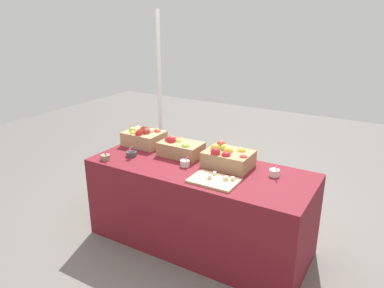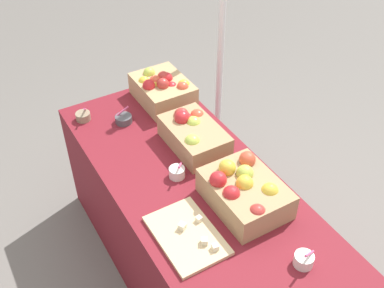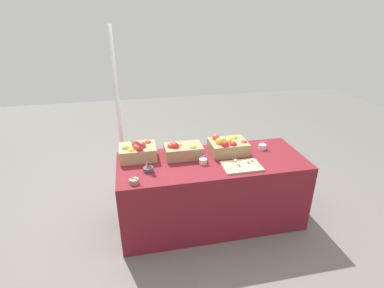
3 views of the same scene
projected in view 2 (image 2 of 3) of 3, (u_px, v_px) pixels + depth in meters
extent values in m
plane|color=slate|center=(197.00, 276.00, 2.73)|extent=(10.00, 10.00, 0.00)
cube|color=maroon|center=(197.00, 236.00, 2.49)|extent=(1.90, 0.76, 0.74)
cube|color=tan|center=(163.00, 91.00, 2.77)|extent=(0.36, 0.28, 0.13)
sphere|color=gold|center=(184.00, 85.00, 2.71)|extent=(0.07, 0.07, 0.07)
sphere|color=#B2C64C|center=(149.00, 73.00, 2.79)|extent=(0.07, 0.07, 0.07)
sphere|color=red|center=(149.00, 86.00, 2.67)|extent=(0.07, 0.07, 0.07)
sphere|color=#B2332D|center=(163.00, 84.00, 2.68)|extent=(0.07, 0.07, 0.07)
sphere|color=#B2332D|center=(163.00, 77.00, 2.74)|extent=(0.07, 0.07, 0.07)
sphere|color=red|center=(172.00, 88.00, 2.72)|extent=(0.07, 0.07, 0.07)
sphere|color=#D14C33|center=(155.00, 81.00, 2.72)|extent=(0.07, 0.07, 0.07)
sphere|color=#D14C33|center=(183.00, 88.00, 2.69)|extent=(0.07, 0.07, 0.07)
sphere|color=red|center=(167.00, 78.00, 2.74)|extent=(0.07, 0.07, 0.07)
sphere|color=gold|center=(155.00, 85.00, 2.71)|extent=(0.07, 0.07, 0.07)
sphere|color=gold|center=(144.00, 82.00, 2.74)|extent=(0.07, 0.07, 0.07)
cube|color=tan|center=(194.00, 136.00, 2.45)|extent=(0.38, 0.24, 0.12)
sphere|color=#B2C64C|center=(192.00, 142.00, 2.34)|extent=(0.08, 0.08, 0.08)
sphere|color=#B2C64C|center=(193.00, 124.00, 2.45)|extent=(0.08, 0.08, 0.08)
sphere|color=#D14C33|center=(197.00, 117.00, 2.52)|extent=(0.08, 0.08, 0.08)
sphere|color=red|center=(186.00, 120.00, 2.50)|extent=(0.08, 0.08, 0.08)
sphere|color=red|center=(182.00, 118.00, 2.45)|extent=(0.08, 0.08, 0.08)
sphere|color=#B2332D|center=(181.00, 115.00, 2.49)|extent=(0.08, 0.08, 0.08)
cube|color=tan|center=(245.00, 194.00, 2.13)|extent=(0.39, 0.29, 0.13)
sphere|color=gold|center=(227.00, 168.00, 2.13)|extent=(0.08, 0.08, 0.08)
sphere|color=#B2C64C|center=(245.00, 173.00, 2.12)|extent=(0.08, 0.08, 0.08)
sphere|color=gold|center=(245.00, 183.00, 2.08)|extent=(0.08, 0.08, 0.08)
sphere|color=red|center=(218.00, 180.00, 2.08)|extent=(0.08, 0.08, 0.08)
sphere|color=#D14C33|center=(247.00, 159.00, 2.18)|extent=(0.08, 0.08, 0.08)
sphere|color=red|center=(231.00, 194.00, 2.04)|extent=(0.08, 0.08, 0.08)
sphere|color=#B2332D|center=(257.00, 213.00, 1.98)|extent=(0.08, 0.08, 0.08)
sphere|color=gold|center=(270.00, 191.00, 2.06)|extent=(0.08, 0.08, 0.08)
cube|color=#D1B284|center=(187.00, 235.00, 2.01)|extent=(0.37, 0.25, 0.02)
cube|color=beige|center=(199.00, 219.00, 2.06)|extent=(0.03, 0.03, 0.02)
cube|color=beige|center=(204.00, 241.00, 1.96)|extent=(0.04, 0.04, 0.03)
cube|color=beige|center=(215.00, 247.00, 1.94)|extent=(0.03, 0.03, 0.03)
cube|color=beige|center=(182.00, 226.00, 2.02)|extent=(0.04, 0.04, 0.03)
cylinder|color=#4C4C51|center=(124.00, 119.00, 2.63)|extent=(0.09, 0.09, 0.04)
cylinder|color=#EA598C|center=(122.00, 111.00, 2.62)|extent=(0.03, 0.08, 0.06)
cylinder|color=gray|center=(83.00, 116.00, 2.65)|extent=(0.08, 0.08, 0.04)
cylinder|color=#EA598C|center=(85.00, 109.00, 2.62)|extent=(0.09, 0.04, 0.07)
cylinder|color=silver|center=(304.00, 260.00, 1.90)|extent=(0.08, 0.08, 0.05)
cylinder|color=#EA598C|center=(309.00, 254.00, 1.85)|extent=(0.04, 0.09, 0.07)
cylinder|color=silver|center=(177.00, 172.00, 2.29)|extent=(0.08, 0.08, 0.05)
cylinder|color=#EA598C|center=(180.00, 165.00, 2.26)|extent=(0.08, 0.06, 0.05)
cylinder|color=white|center=(222.00, 30.00, 2.96)|extent=(0.04, 0.04, 1.99)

